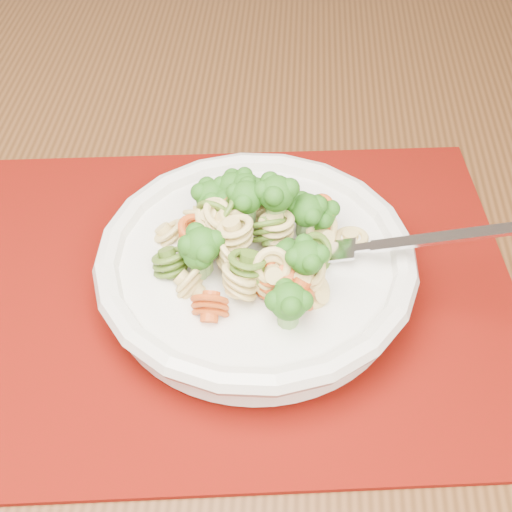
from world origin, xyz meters
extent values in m
cube|color=#543217|center=(-0.12, 0.70, 0.75)|extent=(1.71, 1.26, 0.04)
cube|color=#5D0404|center=(-0.08, 0.60, 0.78)|extent=(0.48, 0.38, 0.00)
cylinder|color=silver|center=(-0.07, 0.59, 0.78)|extent=(0.11, 0.11, 0.01)
cylinder|color=silver|center=(-0.07, 0.59, 0.80)|extent=(0.23, 0.23, 0.03)
torus|color=silver|center=(-0.07, 0.59, 0.81)|extent=(0.25, 0.25, 0.02)
camera|label=1|loc=(-0.11, 0.21, 1.21)|focal=50.00mm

